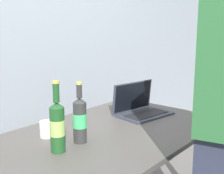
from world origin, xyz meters
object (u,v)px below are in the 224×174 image
object	(u,v)px
beer_bottle_dark	(80,119)
beer_bottle_green	(58,125)
coffee_mug	(48,129)
laptop	(140,107)

from	to	relation	value
beer_bottle_dark	beer_bottle_green	size ratio (longest dim) A/B	0.92
beer_bottle_dark	coffee_mug	world-z (taller)	beer_bottle_dark
beer_bottle_green	laptop	bearing A→B (deg)	4.48
laptop	coffee_mug	distance (m)	0.68
laptop	beer_bottle_dark	distance (m)	0.61
beer_bottle_dark	beer_bottle_green	bearing A→B (deg)	-176.65
beer_bottle_green	coffee_mug	distance (m)	0.24
beer_bottle_green	coffee_mug	size ratio (longest dim) A/B	3.01
beer_bottle_green	coffee_mug	world-z (taller)	beer_bottle_green
laptop	coffee_mug	xyz separation A→B (m)	(-0.66, 0.14, -0.00)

